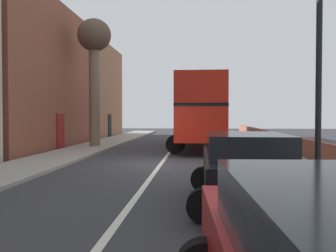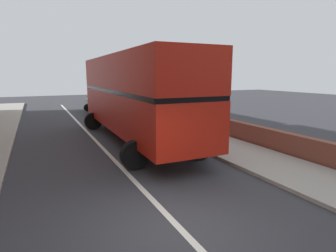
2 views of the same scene
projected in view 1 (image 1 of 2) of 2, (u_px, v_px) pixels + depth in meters
The scene contains 10 objects.
ground_plane at pixel (161, 164), 14.65m from camera, with size 84.00×84.00×0.00m, color #333338.
road_centre_line at pixel (161, 164), 14.65m from camera, with size 0.16×54.00×0.01m, color silver.
sidewalk_left at pixel (43, 162), 15.04m from camera, with size 2.60×60.00×0.12m, color #9E998E.
sidewalk_right at pixel (284, 164), 14.27m from camera, with size 2.60×60.00×0.12m, color #9E998E.
boundary_wall_right at pixel (325, 154), 14.13m from camera, with size 0.36×54.00×0.92m, color brown.
double_decker_bus at pixel (201, 109), 22.19m from camera, with size 3.64×11.42×4.06m.
parked_car_black_right_0 at pixel (245, 164), 7.83m from camera, with size 2.49×4.51×1.58m.
parked_car_silver_right_2 at pixel (208, 127), 33.24m from camera, with size 2.50×4.57×1.53m.
street_tree_left_2 at pixel (94, 49), 22.06m from camera, with size 2.04×2.04×7.75m.
lamppost_right at pixel (319, 37), 8.46m from camera, with size 0.32×0.32×6.31m.
Camera 1 is at (1.45, -14.54, 1.96)m, focal length 38.77 mm.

